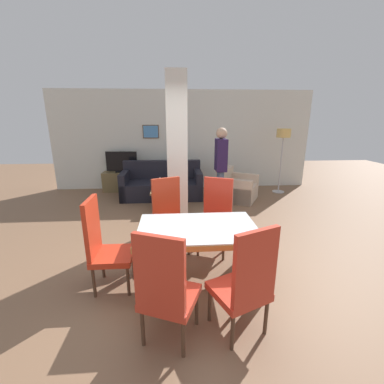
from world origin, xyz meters
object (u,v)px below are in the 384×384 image
coffee_table (164,199)px  dining_chair_far_right (216,215)px  armchair (236,189)px  bottle (160,184)px  standing_person (221,163)px  floor_lamp (283,139)px  tv_stand (123,181)px  tv_screen (122,162)px  dining_table (198,239)px  dining_chair_near_right (246,282)px  dining_chair_near_left (166,289)px  dining_chair_far_left (169,215)px  sofa (162,185)px  dining_chair_head_left (104,244)px

coffee_table → dining_chair_far_right: bearing=-65.2°
armchair → bottle: bearing=-46.6°
standing_person → floor_lamp: bearing=-58.2°
tv_stand → tv_screen: 0.54m
dining_table → dining_chair_near_right: 0.89m
dining_chair_near_left → standing_person: bearing=95.0°
dining_chair_near_right → dining_chair_far_left: size_ratio=1.00×
sofa → armchair: (1.84, -0.35, -0.03)m
dining_chair_far_left → armchair: dining_chair_far_left is taller
dining_chair_head_left → dining_chair_near_right: bearing=60.4°
dining_chair_near_right → sofa: dining_chair_near_right is taller
dining_chair_far_left → floor_lamp: bearing=-156.3°
dining_chair_near_right → armchair: bearing=54.2°
armchair → tv_stand: size_ratio=1.11×
dining_chair_head_left → floor_lamp: 5.40m
dining_chair_far_left → tv_screen: size_ratio=1.31×
sofa → bottle: (0.00, -0.85, 0.25)m
dining_chair_near_right → coffee_table: 3.61m
dining_chair_near_left → bottle: bearing=115.7°
dining_chair_near_left → tv_stand: size_ratio=1.04×
dining_chair_near_right → tv_screen: size_ratio=1.31×
dining_table → standing_person: bearing=74.5°
dining_chair_far_right → dining_chair_head_left: same height
sofa → coffee_table: 0.98m
sofa → floor_lamp: floor_lamp is taller
armchair → tv_screen: (-2.95, 1.02, 0.53)m
dining_chair_near_right → tv_screen: bearing=88.4°
dining_chair_far_left → coffee_table: size_ratio=1.92×
dining_chair_head_left → dining_chair_near_left: bearing=40.5°
dining_table → tv_stand: dining_table is taller
tv_screen → dining_chair_far_right: bearing=125.9°
sofa → tv_stand: (-1.11, 0.67, -0.04)m
dining_chair_head_left → sofa: size_ratio=0.56×
dining_chair_far_right → tv_screen: dining_chair_far_right is taller
dining_chair_head_left → standing_person: (1.83, 2.69, 0.47)m
coffee_table → floor_lamp: 3.52m
floor_lamp → dining_table: bearing=-123.8°
sofa → dining_table: bearing=99.0°
floor_lamp → bottle: bearing=-161.3°
dining_chair_far_right → dining_chair_near_left: (-0.70, -1.69, 0.00)m
dining_chair_head_left → bottle: (0.51, 2.79, -0.02)m
bottle → tv_stand: 1.90m
sofa → bottle: sofa is taller
dining_table → dining_chair_far_right: (0.35, 0.83, -0.02)m
dining_chair_near_right → tv_stand: 5.53m
dining_table → standing_person: standing_person is taller
dining_chair_near_right → bottle: bearing=81.1°
dining_chair_near_right → floor_lamp: (2.23, 4.68, 0.87)m
dining_chair_far_left → standing_person: (1.09, 1.81, 0.47)m
dining_chair_near_right → dining_chair_near_left: size_ratio=1.00×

